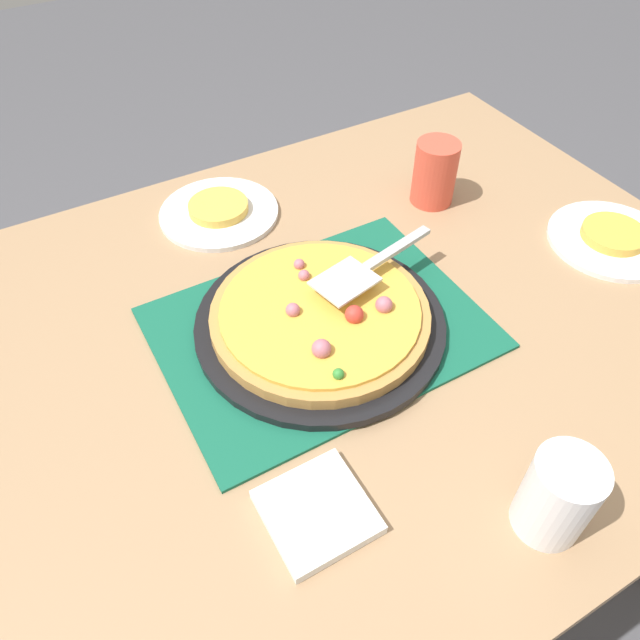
{
  "coord_description": "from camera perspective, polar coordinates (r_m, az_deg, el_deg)",
  "views": [
    {
      "loc": [
        -0.31,
        -0.55,
        1.43
      ],
      "look_at": [
        0.0,
        0.0,
        0.77
      ],
      "focal_mm": 33.95,
      "sensor_mm": 36.0,
      "label": 1
    }
  ],
  "objects": [
    {
      "name": "ground_plane",
      "position": [
        1.57,
        0.0,
        -19.77
      ],
      "size": [
        8.0,
        8.0,
        0.0
      ],
      "primitive_type": "plane",
      "color": "#4C4C51"
    },
    {
      "name": "napkin_stack",
      "position": [
        0.75,
        -0.29,
        -17.62
      ],
      "size": [
        0.12,
        0.12,
        0.02
      ],
      "primitive_type": "cube",
      "color": "white",
      "rests_on": "dining_table"
    },
    {
      "name": "plate_near_left",
      "position": [
        1.16,
        -9.48,
        9.94
      ],
      "size": [
        0.22,
        0.22,
        0.01
      ],
      "primitive_type": "cylinder",
      "color": "white",
      "rests_on": "dining_table"
    },
    {
      "name": "served_slice_left",
      "position": [
        1.15,
        -9.56,
        10.46
      ],
      "size": [
        0.11,
        0.11,
        0.02
      ],
      "primitive_type": "cylinder",
      "color": "#EAB747",
      "rests_on": "plate_near_left"
    },
    {
      "name": "pizza",
      "position": [
        0.9,
        0.05,
        0.54
      ],
      "size": [
        0.33,
        0.33,
        0.05
      ],
      "color": "#B78442",
      "rests_on": "pizza_pan"
    },
    {
      "name": "served_slice_right",
      "position": [
        1.19,
        25.95,
        7.31
      ],
      "size": [
        0.11,
        0.11,
        0.02
      ],
      "primitive_type": "cylinder",
      "color": "gold",
      "rests_on": "plate_far_right"
    },
    {
      "name": "pizza_server",
      "position": [
        0.93,
        4.49,
        5.02
      ],
      "size": [
        0.23,
        0.09,
        0.01
      ],
      "color": "silver",
      "rests_on": "pizza"
    },
    {
      "name": "dining_table",
      "position": [
        1.01,
        0.0,
        -5.04
      ],
      "size": [
        1.4,
        1.0,
        0.75
      ],
      "color": "#9E7A56",
      "rests_on": "ground_plane"
    },
    {
      "name": "cup_near",
      "position": [
        0.75,
        21.49,
        -15.2
      ],
      "size": [
        0.08,
        0.08,
        0.12
      ],
      "primitive_type": "cylinder",
      "color": "white",
      "rests_on": "dining_table"
    },
    {
      "name": "pizza_pan",
      "position": [
        0.92,
        0.0,
        -0.3
      ],
      "size": [
        0.38,
        0.38,
        0.01
      ],
      "primitive_type": "cylinder",
      "color": "black",
      "rests_on": "placemat"
    },
    {
      "name": "cup_far",
      "position": [
        1.17,
        10.77,
        13.47
      ],
      "size": [
        0.08,
        0.08,
        0.12
      ],
      "primitive_type": "cylinder",
      "color": "#E04C38",
      "rests_on": "dining_table"
    },
    {
      "name": "placemat",
      "position": [
        0.93,
        0.0,
        -0.72
      ],
      "size": [
        0.48,
        0.36,
        0.01
      ],
      "primitive_type": "cube",
      "color": "#145B42",
      "rests_on": "dining_table"
    },
    {
      "name": "plate_far_right",
      "position": [
        1.2,
        25.75,
        6.83
      ],
      "size": [
        0.22,
        0.22,
        0.01
      ],
      "primitive_type": "cylinder",
      "color": "white",
      "rests_on": "dining_table"
    }
  ]
}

